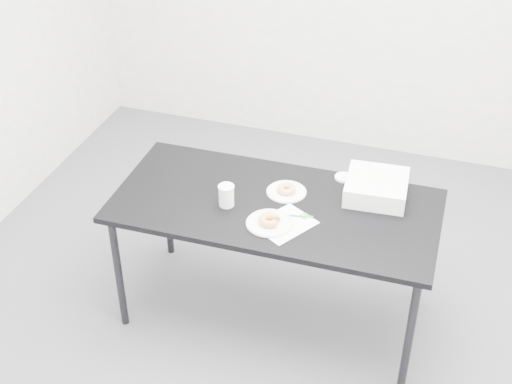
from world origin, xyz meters
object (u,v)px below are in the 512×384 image
(scorecard, at_px, (285,224))
(pen, at_px, (300,216))
(table, at_px, (275,213))
(plate_far, at_px, (286,192))
(plate_near, at_px, (269,223))
(donut_far, at_px, (286,189))
(bakery_box, at_px, (376,187))
(donut_near, at_px, (270,220))
(coffee_cup, at_px, (226,195))

(scorecard, height_order, pen, pen)
(table, distance_m, plate_far, 0.14)
(scorecard, relative_size, plate_near, 1.19)
(table, relative_size, donut_far, 17.11)
(bakery_box, bearing_deg, donut_near, -141.90)
(scorecard, xyz_separation_m, pen, (0.06, 0.08, 0.01))
(table, height_order, scorecard, scorecard)
(donut_near, height_order, bakery_box, bakery_box)
(donut_near, bearing_deg, bakery_box, 42.03)
(donut_far, bearing_deg, table, -102.39)
(pen, height_order, plate_far, pen)
(donut_near, height_order, plate_far, donut_near)
(coffee_cup, bearing_deg, donut_near, -18.94)
(coffee_cup, bearing_deg, pen, 2.31)
(pen, xyz_separation_m, plate_far, (-0.13, 0.19, -0.00))
(table, bearing_deg, bakery_box, 25.26)
(donut_far, height_order, coffee_cup, coffee_cup)
(donut_far, xyz_separation_m, coffee_cup, (-0.26, -0.21, 0.04))
(pen, height_order, bakery_box, bakery_box)
(donut_near, distance_m, plate_far, 0.30)
(table, bearing_deg, donut_far, 76.83)
(bakery_box, bearing_deg, pen, -140.74)
(table, distance_m, pen, 0.18)
(bakery_box, bearing_deg, table, -157.89)
(coffee_cup, height_order, bakery_box, coffee_cup)
(plate_far, height_order, bakery_box, bakery_box)
(donut_far, relative_size, bakery_box, 0.32)
(scorecard, bearing_deg, donut_far, 134.90)
(table, xyz_separation_m, bakery_box, (0.49, 0.24, 0.11))
(bakery_box, bearing_deg, plate_near, -141.90)
(donut_far, distance_m, coffee_cup, 0.34)
(donut_near, xyz_separation_m, donut_far, (0.00, 0.30, -0.01))
(donut_far, bearing_deg, donut_near, -90.54)
(donut_far, height_order, bakery_box, bakery_box)
(scorecard, bearing_deg, table, 152.33)
(plate_near, bearing_deg, plate_far, 89.46)
(plate_near, height_order, bakery_box, bakery_box)
(bakery_box, bearing_deg, coffee_cup, -159.64)
(donut_near, distance_m, donut_far, 0.30)
(plate_near, distance_m, donut_near, 0.02)
(donut_near, height_order, donut_far, donut_near)
(coffee_cup, bearing_deg, plate_near, -18.94)
(donut_far, bearing_deg, bakery_box, 14.48)
(pen, distance_m, donut_far, 0.23)
(plate_near, xyz_separation_m, bakery_box, (0.46, 0.42, 0.05))
(pen, xyz_separation_m, donut_near, (-0.13, -0.11, 0.02))
(donut_near, relative_size, bakery_box, 0.35)
(pen, bearing_deg, table, 142.10)
(plate_far, bearing_deg, donut_far, 0.00)
(donut_far, bearing_deg, plate_near, -90.54)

